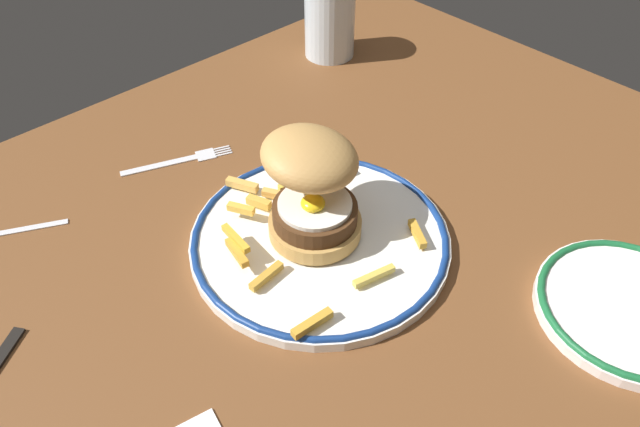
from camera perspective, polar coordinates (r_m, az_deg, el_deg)
ground_plane at (r=67.40cm, az=3.43°, el=-5.68°), size 111.23×95.79×4.00cm
dinner_plate at (r=67.05cm, az=0.00°, el=-2.35°), size 28.79×28.79×1.60cm
burger at (r=63.85cm, az=-0.81°, el=2.69°), size 15.12×15.07×11.56cm
fries_pile at (r=66.30cm, az=-2.90°, el=-1.12°), size 20.14×23.45×2.65cm
water_glass at (r=100.55cm, az=0.91°, el=17.16°), size 7.97×7.97×10.94cm
side_plate at (r=67.97cm, az=27.15°, el=-7.93°), size 18.33×18.33×1.60cm
fork at (r=80.67cm, az=-13.04°, el=4.93°), size 13.91×6.53×0.36cm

